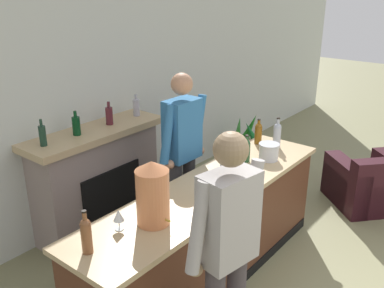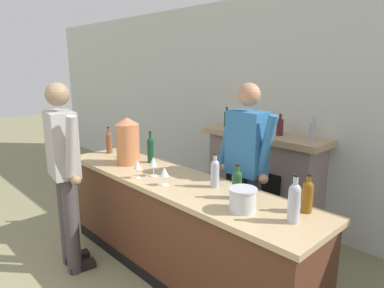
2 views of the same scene
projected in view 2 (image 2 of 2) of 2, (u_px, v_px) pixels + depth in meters
name	position (u px, v px, depth m)	size (l,w,h in m)	color
wall_back_panel	(299.00, 114.00, 3.96)	(12.00, 0.07, 2.75)	silver
bar_counter	(176.00, 227.00, 3.18)	(2.84, 0.67, 0.93)	#542D1C
fireplace_stone	(263.00, 178.00, 4.16)	(1.55, 0.52, 1.41)	gray
person_customer	(65.00, 170.00, 3.14)	(0.65, 0.35, 1.79)	#41393C
person_bartender	(246.00, 168.00, 3.22)	(0.66, 0.31, 1.78)	#3C3C40
copper_dispenser	(128.00, 141.00, 3.52)	(0.24, 0.28, 0.49)	#C47548
ice_bucket_steel	(243.00, 199.00, 2.40)	(0.20, 0.20, 0.17)	silver
wine_bottle_burgundy_dark	(294.00, 201.00, 2.21)	(0.08, 0.08, 0.33)	#A9AFBD
wine_bottle_port_short	(150.00, 149.00, 3.58)	(0.07, 0.07, 0.33)	#113E21
wine_bottle_rose_blush	(237.00, 183.00, 2.62)	(0.08, 0.08, 0.27)	#214826
wine_bottle_chardonnay_pale	(215.00, 172.00, 2.86)	(0.07, 0.07, 0.29)	#A1A9BB
wine_bottle_cabernet_heavy	(307.00, 195.00, 2.37)	(0.08, 0.08, 0.28)	brown
wine_bottle_riesling_slim	(109.00, 141.00, 3.97)	(0.07, 0.07, 0.31)	brown
wine_glass_front_right	(137.00, 165.00, 3.09)	(0.07, 0.07, 0.17)	silver
wine_glass_front_left	(164.00, 173.00, 2.91)	(0.08, 0.08, 0.16)	silver
wine_glass_by_dispenser	(153.00, 163.00, 3.14)	(0.08, 0.08, 0.18)	silver
wine_glass_back_row	(127.00, 148.00, 3.79)	(0.08, 0.08, 0.16)	silver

